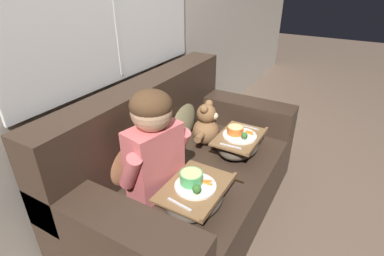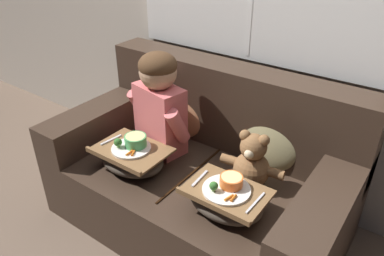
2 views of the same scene
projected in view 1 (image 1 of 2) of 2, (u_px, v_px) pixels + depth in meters
ground_plane at (192, 212)px, 2.15m from camera, size 14.00×14.00×0.00m
wall_back_with_window at (109, 13)px, 1.78m from camera, size 8.00×0.08×2.60m
couch at (183, 172)px, 2.03m from camera, size 1.68×0.94×0.91m
throw_pillow_behind_child at (125, 154)px, 1.76m from camera, size 0.38×0.18×0.39m
throw_pillow_behind_teddy at (180, 115)px, 2.23m from camera, size 0.38×0.19×0.40m
child_figure at (153, 140)px, 1.59m from camera, size 0.46×0.25×0.62m
teddy_bear at (207, 126)px, 2.15m from camera, size 0.35×0.25×0.32m
lap_tray_child at (195, 194)px, 1.60m from camera, size 0.41×0.30×0.20m
lap_tray_teddy at (239, 143)px, 2.07m from camera, size 0.39×0.28×0.19m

